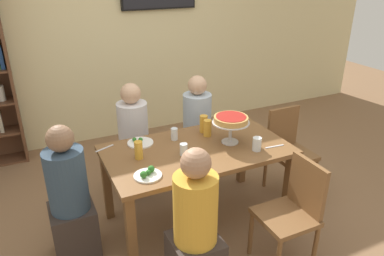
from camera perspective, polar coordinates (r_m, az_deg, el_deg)
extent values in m
plane|color=#846042|center=(3.56, 0.71, -13.77)|extent=(12.00, 12.00, 0.00)
cube|color=beige|center=(4.94, -10.86, 14.57)|extent=(8.00, 0.12, 2.80)
cube|color=brown|center=(3.17, 0.78, -3.47)|extent=(1.57, 0.88, 0.04)
cube|color=brown|center=(2.87, -9.35, -16.12)|extent=(0.07, 0.07, 0.70)
cube|color=brown|center=(3.44, 14.64, -9.06)|extent=(0.07, 0.07, 0.70)
cube|color=brown|center=(3.47, -13.02, -8.55)|extent=(0.07, 0.07, 0.70)
cube|color=brown|center=(3.96, 7.77, -3.79)|extent=(0.07, 0.07, 0.70)
cube|color=brown|center=(4.63, -26.39, 8.05)|extent=(0.03, 0.30, 2.20)
cube|color=#B2A88E|center=(4.82, -27.47, 0.80)|extent=(0.04, 0.12, 0.22)
cylinder|color=beige|center=(4.70, -27.42, 4.80)|extent=(0.08, 0.08, 0.18)
cube|color=navy|center=(4.60, -27.40, 9.67)|extent=(0.04, 0.13, 0.25)
cube|color=#382D28|center=(3.21, -17.64, -14.91)|extent=(0.34, 0.34, 0.45)
cylinder|color=#33475B|center=(2.95, -18.79, -7.69)|extent=(0.30, 0.30, 0.50)
sphere|color=#846047|center=(2.79, -19.75, -1.54)|extent=(0.20, 0.20, 0.20)
cube|color=#382D28|center=(3.93, -8.65, -6.15)|extent=(0.34, 0.34, 0.45)
cylinder|color=silver|center=(3.72, -9.10, 0.19)|extent=(0.30, 0.30, 0.50)
sphere|color=tan|center=(3.59, -9.46, 5.30)|extent=(0.20, 0.20, 0.20)
cylinder|color=gold|center=(2.50, 0.54, -12.44)|extent=(0.30, 0.30, 0.50)
sphere|color=#A87A5B|center=(2.31, 0.58, -5.46)|extent=(0.20, 0.20, 0.20)
cube|color=#382D28|center=(4.11, 0.77, -4.38)|extent=(0.34, 0.34, 0.45)
cylinder|color=silver|center=(3.91, 0.80, 1.75)|extent=(0.30, 0.30, 0.50)
sphere|color=tan|center=(3.79, 0.83, 6.64)|extent=(0.20, 0.20, 0.20)
cube|color=brown|center=(3.85, 15.16, -3.94)|extent=(0.40, 0.40, 0.04)
cube|color=brown|center=(3.88, 13.85, 0.17)|extent=(0.36, 0.04, 0.42)
cylinder|color=brown|center=(3.96, 18.39, -7.32)|extent=(0.04, 0.04, 0.41)
cylinder|color=brown|center=(3.75, 14.41, -8.68)|extent=(0.04, 0.04, 0.41)
cylinder|color=brown|center=(4.18, 15.17, -5.14)|extent=(0.04, 0.04, 0.41)
cylinder|color=brown|center=(3.98, 11.26, -6.29)|extent=(0.04, 0.04, 0.41)
cube|color=brown|center=(2.96, 14.19, -13.20)|extent=(0.40, 0.40, 0.04)
cube|color=brown|center=(2.94, 17.42, -8.52)|extent=(0.04, 0.36, 0.42)
cylinder|color=brown|center=(3.12, 9.08, -15.77)|extent=(0.04, 0.04, 0.41)
cylinder|color=brown|center=(3.10, 18.48, -17.16)|extent=(0.04, 0.04, 0.41)
cylinder|color=brown|center=(3.30, 14.29, -13.80)|extent=(0.04, 0.04, 0.41)
cylinder|color=silver|center=(3.28, 5.88, -2.13)|extent=(0.15, 0.15, 0.01)
cylinder|color=silver|center=(3.24, 5.95, -0.62)|extent=(0.03, 0.03, 0.18)
cylinder|color=silver|center=(3.20, 6.02, 0.88)|extent=(0.33, 0.33, 0.01)
cylinder|color=tan|center=(3.19, 6.04, 1.35)|extent=(0.30, 0.30, 0.05)
cylinder|color=maroon|center=(3.18, 6.06, 1.78)|extent=(0.26, 0.26, 0.00)
cylinder|color=white|center=(2.78, -6.85, -7.32)|extent=(0.21, 0.21, 0.01)
sphere|color=#2D7028|center=(2.80, -6.33, -6.30)|extent=(0.05, 0.05, 0.05)
sphere|color=#2D7028|center=(2.73, -7.49, -7.16)|extent=(0.05, 0.05, 0.05)
sphere|color=#2D7028|center=(2.77, -6.77, -6.85)|extent=(0.04, 0.04, 0.04)
cylinder|color=white|center=(3.27, -7.98, -2.29)|extent=(0.23, 0.23, 0.01)
sphere|color=#2D7028|center=(3.28, -8.91, -1.74)|extent=(0.04, 0.04, 0.04)
sphere|color=#2D7028|center=(3.27, -7.95, -1.78)|extent=(0.04, 0.04, 0.04)
cylinder|color=gold|center=(3.36, 2.41, -0.01)|extent=(0.07, 0.07, 0.15)
cylinder|color=gold|center=(3.00, -8.26, -3.40)|extent=(0.07, 0.07, 0.15)
cylinder|color=gold|center=(3.43, 1.80, 0.64)|extent=(0.07, 0.07, 0.16)
cylinder|color=white|center=(3.03, -1.30, -3.34)|extent=(0.06, 0.06, 0.10)
cylinder|color=white|center=(3.29, -2.75, -0.93)|extent=(0.06, 0.06, 0.11)
cylinder|color=white|center=(3.15, 10.00, -2.45)|extent=(0.08, 0.08, 0.12)
cube|color=silver|center=(3.24, -13.37, -3.07)|extent=(0.17, 0.08, 0.00)
cube|color=silver|center=(3.27, 12.64, -2.79)|extent=(0.18, 0.03, 0.00)
cube|color=silver|center=(2.87, 0.07, -6.15)|extent=(0.18, 0.03, 0.00)
cube|color=silver|center=(3.61, 6.15, 0.40)|extent=(0.18, 0.05, 0.00)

